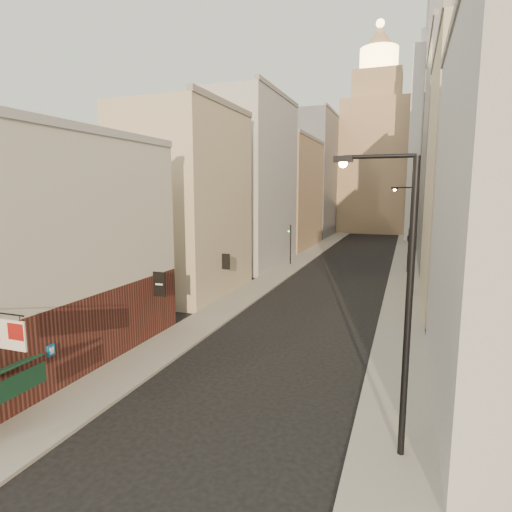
{
  "coord_description": "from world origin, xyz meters",
  "views": [
    {
      "loc": [
        6.59,
        -7.7,
        9.18
      ],
      "look_at": [
        -1.85,
        16.05,
        5.3
      ],
      "focal_mm": 30.0,
      "sensor_mm": 36.0,
      "label": 1
    }
  ],
  "objects_px": {
    "streetlamp_near": "(401,291)",
    "streetlamp_mid": "(413,234)",
    "clock_tower": "(375,151)",
    "white_tower": "(432,138)",
    "traffic_light_left": "(291,238)",
    "traffic_light_right": "(409,239)"
  },
  "relations": [
    {
      "from": "streetlamp_near",
      "to": "streetlamp_mid",
      "type": "xyz_separation_m",
      "value": [
        0.56,
        25.12,
        -0.48
      ]
    },
    {
      "from": "clock_tower",
      "to": "white_tower",
      "type": "height_order",
      "value": "clock_tower"
    },
    {
      "from": "traffic_light_left",
      "to": "white_tower",
      "type": "bearing_deg",
      "value": -140.44
    },
    {
      "from": "streetlamp_mid",
      "to": "traffic_light_right",
      "type": "distance_m",
      "value": 10.51
    },
    {
      "from": "white_tower",
      "to": "traffic_light_left",
      "type": "distance_m",
      "value": 41.87
    },
    {
      "from": "white_tower",
      "to": "traffic_light_right",
      "type": "distance_m",
      "value": 38.77
    },
    {
      "from": "white_tower",
      "to": "traffic_light_left",
      "type": "relative_size",
      "value": 8.3
    },
    {
      "from": "streetlamp_mid",
      "to": "white_tower",
      "type": "bearing_deg",
      "value": 109.0
    },
    {
      "from": "white_tower",
      "to": "traffic_light_left",
      "type": "height_order",
      "value": "white_tower"
    },
    {
      "from": "streetlamp_near",
      "to": "traffic_light_right",
      "type": "xyz_separation_m",
      "value": [
        0.31,
        35.51,
        -2.07
      ]
    },
    {
      "from": "clock_tower",
      "to": "traffic_light_right",
      "type": "height_order",
      "value": "clock_tower"
    },
    {
      "from": "clock_tower",
      "to": "white_tower",
      "type": "xyz_separation_m",
      "value": [
        11.0,
        -14.0,
        0.97
      ]
    },
    {
      "from": "traffic_light_left",
      "to": "streetlamp_mid",
      "type": "bearing_deg",
      "value": 117.09
    },
    {
      "from": "clock_tower",
      "to": "traffic_light_left",
      "type": "height_order",
      "value": "clock_tower"
    },
    {
      "from": "streetlamp_mid",
      "to": "traffic_light_right",
      "type": "height_order",
      "value": "streetlamp_mid"
    },
    {
      "from": "white_tower",
      "to": "traffic_light_right",
      "type": "relative_size",
      "value": 8.3
    },
    {
      "from": "traffic_light_left",
      "to": "traffic_light_right",
      "type": "height_order",
      "value": "same"
    },
    {
      "from": "clock_tower",
      "to": "traffic_light_right",
      "type": "distance_m",
      "value": 52.17
    },
    {
      "from": "streetlamp_near",
      "to": "streetlamp_mid",
      "type": "bearing_deg",
      "value": 89.19
    },
    {
      "from": "streetlamp_near",
      "to": "traffic_light_right",
      "type": "distance_m",
      "value": 35.57
    },
    {
      "from": "streetlamp_near",
      "to": "streetlamp_mid",
      "type": "distance_m",
      "value": 25.13
    },
    {
      "from": "white_tower",
      "to": "streetlamp_near",
      "type": "height_order",
      "value": "white_tower"
    }
  ]
}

